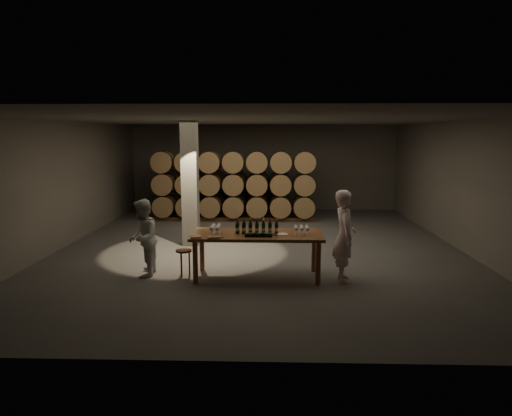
{
  "coord_description": "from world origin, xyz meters",
  "views": [
    {
      "loc": [
        0.25,
        -11.39,
        2.84
      ],
      "look_at": [
        -0.08,
        -0.55,
        1.1
      ],
      "focal_mm": 32.0,
      "sensor_mm": 36.0,
      "label": 1
    }
  ],
  "objects_px": {
    "plate": "(282,234)",
    "person_woman": "(143,238)",
    "person_man": "(344,236)",
    "bottle_cluster": "(257,228)",
    "stool": "(184,255)",
    "notebook_near": "(214,237)",
    "tasting_table": "(257,238)"
  },
  "relations": [
    {
      "from": "plate",
      "to": "person_woman",
      "type": "xyz_separation_m",
      "value": [
        -2.8,
        0.1,
        -0.12
      ]
    },
    {
      "from": "bottle_cluster",
      "to": "notebook_near",
      "type": "bearing_deg",
      "value": -151.4
    },
    {
      "from": "person_man",
      "to": "person_woman",
      "type": "height_order",
      "value": "person_man"
    },
    {
      "from": "stool",
      "to": "notebook_near",
      "type": "bearing_deg",
      "value": -33.75
    },
    {
      "from": "bottle_cluster",
      "to": "stool",
      "type": "height_order",
      "value": "bottle_cluster"
    },
    {
      "from": "stool",
      "to": "person_man",
      "type": "xyz_separation_m",
      "value": [
        3.2,
        -0.2,
        0.46
      ]
    },
    {
      "from": "tasting_table",
      "to": "person_woman",
      "type": "bearing_deg",
      "value": 179.92
    },
    {
      "from": "plate",
      "to": "stool",
      "type": "bearing_deg",
      "value": 176.12
    },
    {
      "from": "person_man",
      "to": "person_woman",
      "type": "bearing_deg",
      "value": 87.43
    },
    {
      "from": "stool",
      "to": "person_man",
      "type": "distance_m",
      "value": 3.23
    },
    {
      "from": "stool",
      "to": "person_woman",
      "type": "height_order",
      "value": "person_woman"
    },
    {
      "from": "bottle_cluster",
      "to": "stool",
      "type": "relative_size",
      "value": 1.58
    },
    {
      "from": "bottle_cluster",
      "to": "person_man",
      "type": "bearing_deg",
      "value": -6.44
    },
    {
      "from": "plate",
      "to": "tasting_table",
      "type": "bearing_deg",
      "value": 168.42
    },
    {
      "from": "bottle_cluster",
      "to": "person_woman",
      "type": "distance_m",
      "value": 2.32
    },
    {
      "from": "plate",
      "to": "stool",
      "type": "relative_size",
      "value": 0.46
    },
    {
      "from": "notebook_near",
      "to": "person_woman",
      "type": "height_order",
      "value": "person_woman"
    },
    {
      "from": "notebook_near",
      "to": "person_woman",
      "type": "bearing_deg",
      "value": 152.92
    },
    {
      "from": "tasting_table",
      "to": "person_woman",
      "type": "relative_size",
      "value": 1.65
    },
    {
      "from": "bottle_cluster",
      "to": "notebook_near",
      "type": "height_order",
      "value": "bottle_cluster"
    },
    {
      "from": "stool",
      "to": "person_woman",
      "type": "xyz_separation_m",
      "value": [
        -0.82,
        -0.03,
        0.34
      ]
    },
    {
      "from": "bottle_cluster",
      "to": "notebook_near",
      "type": "xyz_separation_m",
      "value": [
        -0.81,
        -0.44,
        -0.09
      ]
    },
    {
      "from": "person_woman",
      "to": "notebook_near",
      "type": "bearing_deg",
      "value": 70.47
    },
    {
      "from": "plate",
      "to": "stool",
      "type": "distance_m",
      "value": 2.04
    },
    {
      "from": "bottle_cluster",
      "to": "plate",
      "type": "distance_m",
      "value": 0.52
    },
    {
      "from": "bottle_cluster",
      "to": "person_woman",
      "type": "xyz_separation_m",
      "value": [
        -2.31,
        -0.02,
        -0.22
      ]
    },
    {
      "from": "person_man",
      "to": "plate",
      "type": "bearing_deg",
      "value": 86.62
    },
    {
      "from": "plate",
      "to": "person_man",
      "type": "bearing_deg",
      "value": -3.27
    },
    {
      "from": "plate",
      "to": "stool",
      "type": "height_order",
      "value": "plate"
    },
    {
      "from": "person_man",
      "to": "person_woman",
      "type": "distance_m",
      "value": 4.02
    },
    {
      "from": "tasting_table",
      "to": "person_man",
      "type": "relative_size",
      "value": 1.44
    },
    {
      "from": "tasting_table",
      "to": "stool",
      "type": "height_order",
      "value": "tasting_table"
    }
  ]
}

